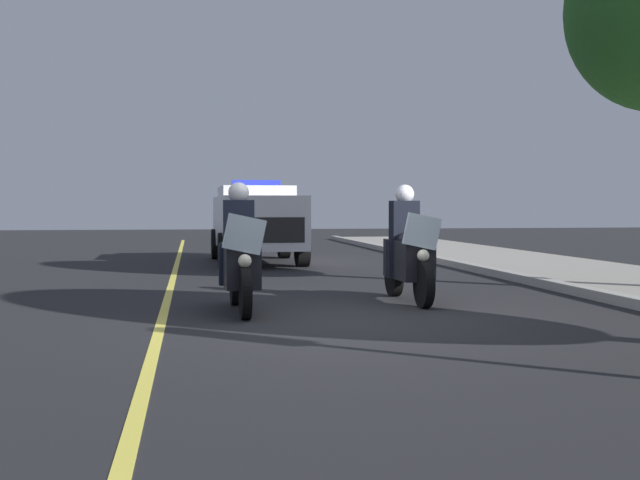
# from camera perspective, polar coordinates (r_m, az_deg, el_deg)

# --- Properties ---
(ground_plane) EXTENTS (80.00, 80.00, 0.00)m
(ground_plane) POSITION_cam_1_polar(r_m,az_deg,el_deg) (10.03, 1.69, -5.58)
(ground_plane) COLOR black
(lane_stripe_center) EXTENTS (48.00, 0.12, 0.01)m
(lane_stripe_center) POSITION_cam_1_polar(r_m,az_deg,el_deg) (9.86, -11.24, -5.74)
(lane_stripe_center) COLOR #E0D14C
(lane_stripe_center) RESTS_ON ground
(police_motorcycle_lead_left) EXTENTS (2.14, 0.57, 1.72)m
(police_motorcycle_lead_left) POSITION_cam_1_polar(r_m,az_deg,el_deg) (10.65, -5.72, -1.35)
(police_motorcycle_lead_left) COLOR black
(police_motorcycle_lead_left) RESTS_ON ground
(police_motorcycle_lead_right) EXTENTS (2.14, 0.57, 1.72)m
(police_motorcycle_lead_right) POSITION_cam_1_polar(r_m,az_deg,el_deg) (11.76, 6.28, -1.00)
(police_motorcycle_lead_right) COLOR black
(police_motorcycle_lead_right) RESTS_ON ground
(police_suv) EXTENTS (4.95, 2.17, 2.05)m
(police_suv) POSITION_cam_1_polar(r_m,az_deg,el_deg) (19.96, -4.54, 1.44)
(police_suv) COLOR silver
(police_suv) RESTS_ON ground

